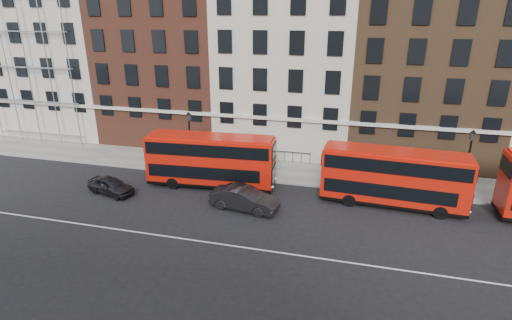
% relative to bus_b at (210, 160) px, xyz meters
% --- Properties ---
extents(ground, '(120.00, 120.00, 0.00)m').
position_rel_bus_b_xyz_m(ground, '(3.95, -6.02, -2.29)').
color(ground, black).
rests_on(ground, ground).
extents(pavement, '(80.00, 5.00, 0.15)m').
position_rel_bus_b_xyz_m(pavement, '(3.95, 4.48, -2.21)').
color(pavement, gray).
rests_on(pavement, ground).
extents(kerb, '(80.00, 0.30, 0.16)m').
position_rel_bus_b_xyz_m(kerb, '(3.95, 1.98, -2.21)').
color(kerb, gray).
rests_on(kerb, ground).
extents(road_centre_line, '(70.00, 0.12, 0.01)m').
position_rel_bus_b_xyz_m(road_centre_line, '(3.95, -8.02, -2.28)').
color(road_centre_line, white).
rests_on(road_centre_line, ground).
extents(building_terrace, '(64.00, 11.95, 22.00)m').
position_rel_bus_b_xyz_m(building_terrace, '(3.64, 11.86, 7.95)').
color(building_terrace, '#B8AF9F').
rests_on(building_terrace, ground).
extents(bus_b, '(10.30, 3.13, 4.27)m').
position_rel_bus_b_xyz_m(bus_b, '(0.00, 0.00, 0.00)').
color(bus_b, red).
rests_on(bus_b, ground).
extents(bus_c, '(10.20, 3.05, 4.23)m').
position_rel_bus_b_xyz_m(bus_c, '(13.84, 0.00, -0.02)').
color(bus_c, red).
rests_on(bus_c, ground).
extents(car_rear, '(4.23, 2.54, 1.35)m').
position_rel_bus_b_xyz_m(car_rear, '(-7.02, -3.27, -1.62)').
color(car_rear, black).
rests_on(car_rear, ground).
extents(car_front, '(5.12, 2.41, 1.62)m').
position_rel_bus_b_xyz_m(car_front, '(3.70, -3.19, -1.48)').
color(car_front, black).
rests_on(car_front, ground).
extents(lamp_post_left, '(0.44, 0.44, 5.33)m').
position_rel_bus_b_xyz_m(lamp_post_left, '(-2.68, 2.32, 0.79)').
color(lamp_post_left, black).
rests_on(lamp_post_left, pavement).
extents(lamp_post_right, '(0.44, 0.44, 5.33)m').
position_rel_bus_b_xyz_m(lamp_post_right, '(19.08, 2.34, 0.79)').
color(lamp_post_right, black).
rests_on(lamp_post_right, pavement).
extents(iron_railings, '(6.60, 0.06, 1.00)m').
position_rel_bus_b_xyz_m(iron_railings, '(3.95, 6.68, -1.64)').
color(iron_railings, black).
rests_on(iron_railings, pavement).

